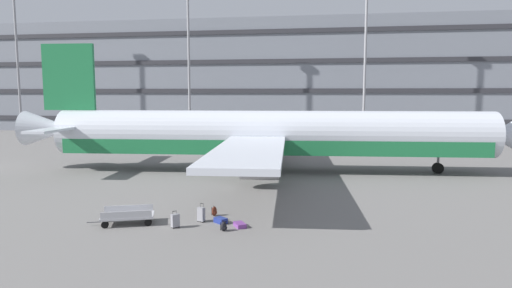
# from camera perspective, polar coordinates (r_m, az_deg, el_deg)

# --- Properties ---
(ground_plane) EXTENTS (600.00, 600.00, 0.00)m
(ground_plane) POSITION_cam_1_polar(r_m,az_deg,el_deg) (37.94, -2.19, -3.48)
(ground_plane) COLOR slate
(terminal_structure) EXTENTS (152.02, 19.34, 18.90)m
(terminal_structure) POSITION_cam_1_polar(r_m,az_deg,el_deg) (81.12, 3.74, 8.57)
(terminal_structure) COLOR slate
(terminal_structure) RESTS_ON ground_plane
(airliner) EXTENTS (42.86, 34.73, 10.90)m
(airliner) POSITION_cam_1_polar(r_m,az_deg,el_deg) (37.26, 1.38, 1.14)
(airliner) COLOR silver
(airliner) RESTS_ON ground_plane
(light_mast_far_left) EXTENTS (1.80, 0.50, 25.76)m
(light_mast_far_left) POSITION_cam_1_polar(r_m,az_deg,el_deg) (80.54, -28.74, 11.49)
(light_mast_far_left) COLOR gray
(light_mast_far_left) RESTS_ON ground_plane
(light_mast_left) EXTENTS (1.80, 0.50, 23.64)m
(light_mast_left) POSITION_cam_1_polar(r_m,az_deg,el_deg) (67.41, -8.77, 12.39)
(light_mast_left) COLOR gray
(light_mast_left) RESTS_ON ground_plane
(light_mast_center_left) EXTENTS (1.80, 0.50, 24.34)m
(light_mast_center_left) POSITION_cam_1_polar(r_m,az_deg,el_deg) (64.67, 14.08, 12.85)
(light_mast_center_left) COLOR gray
(light_mast_center_left) RESTS_ON ground_plane
(suitcase_small) EXTENTS (0.77, 0.88, 0.21)m
(suitcase_small) POSITION_cam_1_polar(r_m,az_deg,el_deg) (22.25, -2.12, -10.48)
(suitcase_small) COLOR #72388C
(suitcase_small) RESTS_ON ground_plane
(suitcase_red) EXTENTS (0.43, 0.36, 0.97)m
(suitcase_red) POSITION_cam_1_polar(r_m,az_deg,el_deg) (23.18, -7.16, -9.05)
(suitcase_red) COLOR gray
(suitcase_red) RESTS_ON ground_plane
(suitcase_purple) EXTENTS (0.79, 0.75, 0.28)m
(suitcase_purple) POSITION_cam_1_polar(r_m,az_deg,el_deg) (22.94, -4.63, -9.88)
(suitcase_purple) COLOR navy
(suitcase_purple) RESTS_ON ground_plane
(suitcase_scuffed) EXTENTS (0.43, 0.44, 0.84)m
(suitcase_scuffed) POSITION_cam_1_polar(r_m,az_deg,el_deg) (22.40, -10.47, -9.76)
(suitcase_scuffed) COLOR gray
(suitcase_scuffed) RESTS_ON ground_plane
(backpack_large) EXTENTS (0.39, 0.40, 0.52)m
(backpack_large) POSITION_cam_1_polar(r_m,az_deg,el_deg) (21.62, -4.20, -10.67)
(backpack_large) COLOR black
(backpack_large) RESTS_ON ground_plane
(backpack_navy) EXTENTS (0.35, 0.39, 0.57)m
(backpack_navy) POSITION_cam_1_polar(r_m,az_deg,el_deg) (24.22, -5.44, -8.72)
(backpack_navy) COLOR #592619
(backpack_navy) RESTS_ON ground_plane
(baggage_cart) EXTENTS (3.34, 2.09, 0.82)m
(baggage_cart) POSITION_cam_1_polar(r_m,az_deg,el_deg) (23.56, -16.38, -8.96)
(baggage_cart) COLOR #B7B7BC
(baggage_cart) RESTS_ON ground_plane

